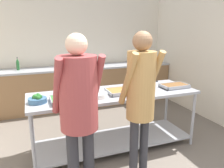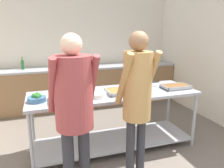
{
  "view_description": "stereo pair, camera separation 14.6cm",
  "coord_description": "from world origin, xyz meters",
  "views": [
    {
      "loc": [
        -1.16,
        -1.12,
        1.8
      ],
      "look_at": [
        -0.04,
        1.84,
        0.99
      ],
      "focal_mm": 35.0,
      "sensor_mm": 36.0,
      "label": 1
    },
    {
      "loc": [
        -1.02,
        -1.16,
        1.8
      ],
      "look_at": [
        -0.04,
        1.84,
        0.99
      ],
      "focal_mm": 35.0,
      "sensor_mm": 36.0,
      "label": 2
    }
  ],
  "objects": [
    {
      "name": "wall_rear",
      "position": [
        0.0,
        4.16,
        1.32
      ],
      "size": [
        4.4,
        0.06,
        2.65
      ],
      "color": "beige",
      "rests_on": "ground_plane"
    },
    {
      "name": "serving_counter",
      "position": [
        -0.04,
        1.74,
        0.6
      ],
      "size": [
        2.45,
        0.81,
        0.89
      ],
      "color": "#9EA0A8",
      "rests_on": "ground_plane"
    },
    {
      "name": "plate_stack",
      "position": [
        -0.33,
        1.6,
        0.92
      ],
      "size": [
        0.25,
        0.25,
        0.06
      ],
      "color": "white",
      "rests_on": "serving_counter"
    },
    {
      "name": "wall_right",
      "position": [
        2.17,
        2.08,
        1.32
      ],
      "size": [
        0.06,
        4.28,
        2.65
      ],
      "color": "beige",
      "rests_on": "ground_plane"
    },
    {
      "name": "back_counter",
      "position": [
        -0.0,
        3.79,
        0.47
      ],
      "size": [
        4.24,
        0.65,
        0.94
      ],
      "color": "olive",
      "rests_on": "ground_plane"
    },
    {
      "name": "water_bottle",
      "position": [
        -1.4,
        3.84,
        1.06
      ],
      "size": [
        0.06,
        0.06,
        0.27
      ],
      "color": "#23602D",
      "rests_on": "back_counter"
    },
    {
      "name": "broccoli_bowl",
      "position": [
        -1.11,
        1.65,
        0.93
      ],
      "size": [
        0.23,
        0.23,
        0.11
      ],
      "color": "#3D668C",
      "rests_on": "serving_counter"
    },
    {
      "name": "guest_serving_left",
      "position": [
        -0.05,
        0.92,
        1.12
      ],
      "size": [
        0.44,
        0.38,
        1.78
      ],
      "color": "#2D2D33",
      "rests_on": "ground_plane"
    },
    {
      "name": "serving_tray_vegetables",
      "position": [
        0.04,
        1.66,
        0.92
      ],
      "size": [
        0.4,
        0.32,
        0.05
      ],
      "color": "#9EA0A8",
      "rests_on": "serving_counter"
    },
    {
      "name": "sauce_pan",
      "position": [
        0.49,
        1.85,
        0.93
      ],
      "size": [
        0.42,
        0.28,
        0.08
      ],
      "color": "#9EA0A8",
      "rests_on": "serving_counter"
    },
    {
      "name": "serving_tray_roast",
      "position": [
        0.94,
        1.64,
        0.92
      ],
      "size": [
        0.42,
        0.26,
        0.05
      ],
      "color": "#9EA0A8",
      "rests_on": "serving_counter"
    },
    {
      "name": "guest_serving_right",
      "position": [
        -0.74,
        0.93,
        1.08
      ],
      "size": [
        0.51,
        0.39,
        1.76
      ],
      "color": "#2D2D33",
      "rests_on": "ground_plane"
    },
    {
      "name": "serving_tray_greens",
      "position": [
        -0.72,
        1.57,
        0.92
      ],
      "size": [
        0.47,
        0.33,
        0.05
      ],
      "color": "#9EA0A8",
      "rests_on": "serving_counter"
    }
  ]
}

